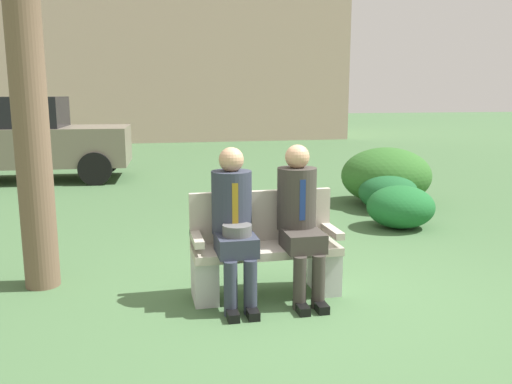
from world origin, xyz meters
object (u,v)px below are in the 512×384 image
object	(u,v)px
seated_man_right	(299,214)
shrub_far_lawn	(388,192)
shrub_mid_lawn	(386,176)
shrub_near_bench	(401,207)
seated_man_left	(234,218)
parked_car_near	(27,139)
park_bench	(265,251)

from	to	relation	value
seated_man_right	shrub_far_lawn	distance (m)	3.79
seated_man_right	shrub_mid_lawn	size ratio (longest dim) A/B	0.92
shrub_near_bench	shrub_far_lawn	world-z (taller)	same
seated_man_left	parked_car_near	distance (m)	7.70
shrub_near_bench	shrub_far_lawn	size ratio (longest dim) A/B	1.00
park_bench	seated_man_left	xyz separation A→B (m)	(-0.29, -0.12, 0.34)
seated_man_left	shrub_mid_lawn	bearing A→B (deg)	48.32
seated_man_right	shrub_near_bench	size ratio (longest dim) A/B	1.47
park_bench	shrub_near_bench	bearing A→B (deg)	39.26
park_bench	shrub_mid_lawn	world-z (taller)	same
shrub_near_bench	shrub_mid_lawn	size ratio (longest dim) A/B	0.62
seated_man_right	shrub_mid_lawn	distance (m)	4.30
seated_man_right	shrub_mid_lawn	xyz separation A→B (m)	(2.52, 3.47, -0.29)
shrub_near_bench	seated_man_left	bearing A→B (deg)	-142.36
seated_man_left	parked_car_near	size ratio (longest dim) A/B	0.33
seated_man_right	parked_car_near	bearing A→B (deg)	116.26
seated_man_left	shrub_far_lawn	size ratio (longest dim) A/B	1.47
seated_man_left	parked_car_near	world-z (taller)	parked_car_near
seated_man_right	seated_man_left	bearing A→B (deg)	-179.33
seated_man_left	shrub_mid_lawn	world-z (taller)	seated_man_left
seated_man_left	parked_car_near	bearing A→B (deg)	112.42
shrub_near_bench	shrub_mid_lawn	bearing A→B (deg)	70.85
shrub_near_bench	parked_car_near	size ratio (longest dim) A/B	0.22
park_bench	shrub_mid_lawn	size ratio (longest dim) A/B	0.89
park_bench	shrub_far_lawn	distance (m)	3.86
park_bench	shrub_near_bench	size ratio (longest dim) A/B	1.43
park_bench	shrub_far_lawn	size ratio (longest dim) A/B	1.43
seated_man_left	seated_man_right	bearing A→B (deg)	0.67
shrub_mid_lawn	parked_car_near	distance (m)	7.06
shrub_mid_lawn	park_bench	bearing A→B (deg)	-129.86
park_bench	seated_man_left	distance (m)	0.46
seated_man_left	shrub_far_lawn	xyz separation A→B (m)	(2.89, 2.97, -0.45)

